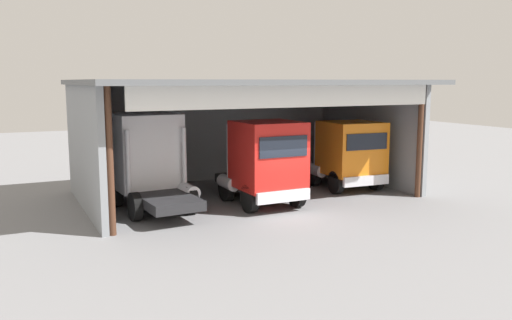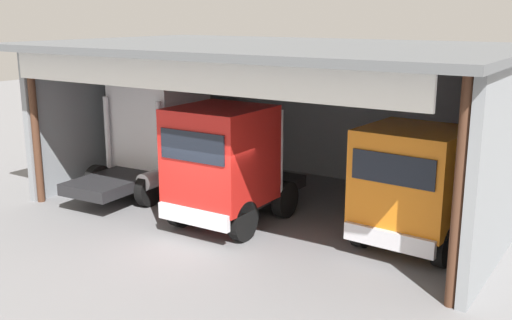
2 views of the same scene
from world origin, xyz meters
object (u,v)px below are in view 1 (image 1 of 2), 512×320
(truck_orange_center_left_bay, at_px, (348,153))
(oil_drum, at_px, (256,172))
(tool_cart, at_px, (271,169))
(truck_red_center_bay, at_px, (264,161))
(truck_white_right_bay, at_px, (148,159))

(truck_orange_center_left_bay, distance_m, oil_drum, 4.95)
(truck_orange_center_left_bay, distance_m, tool_cart, 4.66)
(truck_red_center_bay, relative_size, tool_cart, 4.79)
(truck_white_right_bay, relative_size, truck_orange_center_left_bay, 1.20)
(truck_white_right_bay, distance_m, truck_orange_center_left_bay, 9.35)
(truck_red_center_bay, height_order, truck_orange_center_left_bay, truck_red_center_bay)
(truck_orange_center_left_bay, relative_size, oil_drum, 4.89)
(truck_white_right_bay, bearing_deg, tool_cart, 21.94)
(oil_drum, distance_m, tool_cart, 1.09)
(truck_white_right_bay, relative_size, truck_red_center_bay, 1.14)
(tool_cart, bearing_deg, truck_white_right_bay, -154.61)
(truck_orange_center_left_bay, relative_size, tool_cart, 4.56)
(truck_white_right_bay, height_order, tool_cart, truck_white_right_bay)
(truck_red_center_bay, distance_m, oil_drum, 5.61)
(truck_white_right_bay, xyz_separation_m, tool_cart, (7.41, 3.52, -1.48))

